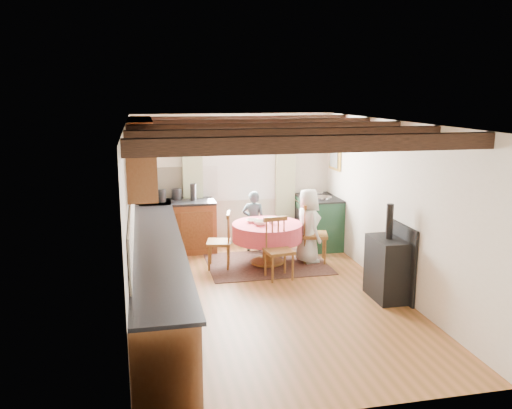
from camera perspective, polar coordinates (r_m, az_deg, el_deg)
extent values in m
cube|color=#A16236|center=(7.54, 1.30, -9.83)|extent=(3.60, 5.50, 0.00)
cube|color=white|center=(7.01, 1.39, 8.70)|extent=(3.60, 5.50, 0.00)
cube|color=silver|center=(9.83, -2.39, 2.59)|extent=(3.60, 0.00, 2.40)
cube|color=silver|center=(4.66, 9.31, -8.28)|extent=(3.60, 0.00, 2.40)
cube|color=silver|center=(7.00, -13.16, -1.57)|extent=(0.00, 5.50, 2.40)
cube|color=silver|center=(7.79, 14.32, -0.26)|extent=(0.00, 5.50, 2.40)
cube|color=#372016|center=(5.10, 6.66, 6.38)|extent=(3.60, 0.16, 0.16)
cube|color=#372016|center=(6.05, 3.61, 7.30)|extent=(3.60, 0.16, 0.16)
cube|color=#372016|center=(7.02, 1.38, 7.96)|extent=(3.60, 0.16, 0.16)
cube|color=#372016|center=(7.99, -0.30, 8.46)|extent=(3.60, 0.16, 0.16)
cube|color=#372016|center=(8.97, -1.63, 8.84)|extent=(3.60, 0.16, 0.16)
cube|color=beige|center=(7.29, -12.97, -1.02)|extent=(0.02, 4.50, 0.55)
cube|color=beige|center=(9.69, -8.21, 2.35)|extent=(1.40, 0.02, 0.55)
cube|color=brown|center=(7.21, -10.47, -7.35)|extent=(0.60, 5.30, 0.88)
cube|color=brown|center=(9.57, -8.25, -2.43)|extent=(1.30, 0.60, 0.88)
cube|color=black|center=(7.07, -10.44, -3.82)|extent=(0.64, 5.30, 0.04)
cube|color=black|center=(9.45, -8.33, 0.24)|extent=(1.30, 0.64, 0.04)
cube|color=brown|center=(8.05, -12.08, 5.65)|extent=(0.34, 1.80, 0.90)
cube|color=brown|center=(6.57, -12.00, 3.84)|extent=(0.34, 0.90, 0.70)
cube|color=white|center=(9.77, -1.82, 4.91)|extent=(1.34, 0.03, 1.54)
cube|color=white|center=(9.78, -1.82, 4.92)|extent=(1.20, 0.01, 1.40)
cube|color=beige|center=(9.65, -6.68, 1.74)|extent=(0.35, 0.10, 2.10)
cube|color=beige|center=(9.95, 3.11, 2.12)|extent=(0.35, 0.10, 2.10)
cylinder|color=black|center=(9.64, -1.75, 8.39)|extent=(2.00, 0.03, 0.03)
cube|color=gold|center=(9.79, 8.35, 5.39)|extent=(0.04, 0.50, 0.60)
cylinder|color=silver|center=(9.96, 3.61, 5.61)|extent=(0.30, 0.02, 0.30)
cube|color=brown|center=(8.92, 1.17, -6.28)|extent=(1.93, 1.50, 0.01)
imported|color=#2F4146|center=(9.49, -0.26, -1.79)|extent=(0.45, 0.36, 1.09)
imported|color=silver|center=(8.91, 5.52, -2.27)|extent=(0.48, 0.65, 1.24)
imported|color=silver|center=(8.81, -0.40, -1.74)|extent=(0.26, 0.26, 0.05)
imported|color=silver|center=(8.64, 0.43, -1.95)|extent=(0.27, 0.27, 0.07)
imported|color=silver|center=(8.75, 1.58, -1.66)|extent=(0.15, 0.15, 0.10)
cylinder|color=#262628|center=(9.39, -9.89, 0.94)|extent=(0.13, 0.13, 0.22)
cylinder|color=#262628|center=(9.57, -8.40, 1.11)|extent=(0.18, 0.18, 0.20)
cylinder|color=#262628|center=(9.44, -6.65, 1.31)|extent=(0.11, 0.11, 0.29)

